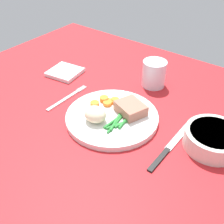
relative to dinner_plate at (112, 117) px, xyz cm
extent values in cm
cube|color=red|center=(-2.09, 3.97, -1.80)|extent=(120.00, 90.00, 2.00)
cylinder|color=white|center=(0.00, 0.00, 0.00)|extent=(25.82, 25.82, 1.60)
cube|color=#A86B56|center=(3.49, 4.07, 2.28)|extent=(9.50, 8.72, 2.97)
ellipsoid|color=beige|center=(-2.32, -4.65, 2.88)|extent=(6.20, 5.40, 4.16)
cylinder|color=orange|center=(-3.25, 5.45, 1.36)|extent=(2.02, 2.02, 1.12)
cylinder|color=orange|center=(-6.05, 3.99, 1.43)|extent=(2.60, 2.60, 1.26)
cylinder|color=orange|center=(-3.99, 2.95, 1.31)|extent=(2.54, 2.54, 1.01)
cylinder|color=orange|center=(-3.29, 4.83, 1.27)|extent=(2.06, 2.06, 0.93)
cylinder|color=orange|center=(-6.81, 0.60, 1.31)|extent=(2.55, 2.55, 1.02)
cylinder|color=orange|center=(-4.34, 4.32, 1.26)|extent=(2.35, 2.35, 0.93)
cylinder|color=orange|center=(-3.25, 5.69, 1.21)|extent=(2.58, 2.58, 0.81)
cylinder|color=orange|center=(-3.94, 2.98, 1.24)|extent=(2.44, 2.44, 0.87)
cylinder|color=#2D8C38|center=(4.81, -0.65, 1.11)|extent=(2.18, 6.99, 0.62)
cylinder|color=#2D8C38|center=(4.72, -0.97, 1.18)|extent=(1.63, 5.62, 0.75)
cylinder|color=#2D8C38|center=(3.26, -2.76, 1.11)|extent=(1.74, 8.31, 0.62)
cylinder|color=#2D8C38|center=(4.13, -2.34, 1.13)|extent=(3.63, 7.32, 0.66)
cylinder|color=#2D8C38|center=(2.29, -2.02, 1.17)|extent=(1.25, 7.98, 0.74)
cylinder|color=#2D8C38|center=(2.76, -1.88, 1.18)|extent=(3.09, 8.17, 0.76)
cube|color=silver|center=(-17.36, -2.00, -0.60)|extent=(1.00, 13.00, 0.40)
cube|color=silver|center=(-17.96, 6.30, -0.60)|extent=(0.24, 3.60, 0.40)
cube|color=silver|center=(-17.56, 6.30, -0.60)|extent=(0.24, 3.60, 0.40)
cube|color=silver|center=(-17.16, 6.30, -0.60)|extent=(0.24, 3.60, 0.40)
cube|color=silver|center=(-16.76, 6.30, -0.60)|extent=(0.24, 3.60, 0.40)
cube|color=black|center=(18.27, -5.50, -0.60)|extent=(1.30, 9.00, 0.64)
cube|color=silver|center=(18.27, 4.50, -0.60)|extent=(1.70, 12.00, 0.40)
cylinder|color=silver|center=(-0.33, 22.82, 3.48)|extent=(7.69, 7.69, 8.57)
cylinder|color=silver|center=(-0.33, 22.82, 0.94)|extent=(7.08, 7.08, 3.47)
cylinder|color=silver|center=(26.23, 6.73, 1.55)|extent=(14.25, 14.25, 4.69)
cylinder|color=beige|center=(26.23, 6.73, 2.60)|extent=(12.11, 12.11, 2.58)
cube|color=white|center=(-28.83, 10.28, -0.13)|extent=(11.79, 11.49, 1.34)
camera|label=1|loc=(37.30, -48.65, 48.65)|focal=44.93mm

